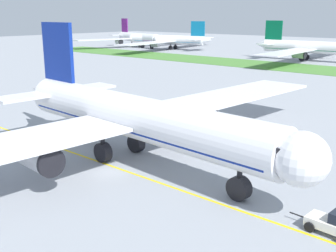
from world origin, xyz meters
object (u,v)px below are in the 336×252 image
Objects in this scene: ground_crew_marshaller_front at (99,135)px; parked_airliner_far_centre at (169,40)px; airliner_foreground at (132,117)px; parked_airliner_far_left at (138,38)px; pushback_tug at (334,224)px; parked_airliner_far_right at (311,48)px.

ground_crew_marshaller_front is 0.02× the size of parked_airliner_far_centre.
airliner_foreground is 189.05m from parked_airliner_far_left.
airliner_foreground is at bearing -15.43° from ground_crew_marshaller_front.
airliner_foreground reaches higher than pushback_tug.
parked_airliner_far_centre reaches higher than pushback_tug.
parked_airliner_far_right is at bearing 113.57° from pushback_tug.
parked_airliner_far_right is at bearing 103.53° from airliner_foreground.
parked_airliner_far_centre reaches higher than ground_crew_marshaller_front.
pushback_tug is 191.68m from parked_airliner_far_centre.
parked_airliner_far_right is (-30.73, 127.67, -0.48)m from airliner_foreground.
airliner_foreground is 1.09× the size of parked_airliner_far_left.
parked_airliner_far_centre is 79.57m from parked_airliner_far_right.
parked_airliner_far_centre is (-110.07, 133.68, -0.78)m from airliner_foreground.
pushback_tug is at bearing -3.56° from airliner_foreground.
airliner_foreground is 12.99× the size of pushback_tug.
pushback_tug is at bearing -6.96° from ground_crew_marshaller_front.
parked_airliner_far_left reaches higher than parked_airliner_far_right.
airliner_foreground is 11.40m from ground_crew_marshaller_front.
parked_airliner_far_centre is at bearing 175.67° from parked_airliner_far_right.
ground_crew_marshaller_front is (-10.00, 2.76, -4.73)m from airliner_foreground.
pushback_tug is at bearing -40.41° from parked_airliner_far_left.
ground_crew_marshaller_front is (-35.66, 4.36, 0.02)m from pushback_tug.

